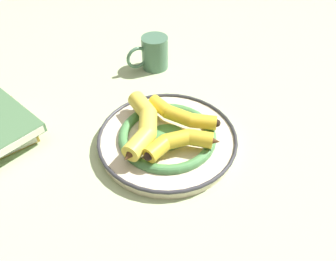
{
  "coord_description": "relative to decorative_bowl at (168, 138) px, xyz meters",
  "views": [
    {
      "loc": [
        -0.48,
        0.11,
        0.53
      ],
      "look_at": [
        0.03,
        -0.0,
        0.04
      ],
      "focal_mm": 35.0,
      "sensor_mm": 36.0,
      "label": 1
    }
  ],
  "objects": [
    {
      "name": "ground_plane",
      "position": [
        -0.03,
        0.0,
        -0.02
      ],
      "size": [
        2.8,
        2.8,
        0.0
      ],
      "primitive_type": "plane",
      "color": "#B2C693"
    },
    {
      "name": "decorative_bowl",
      "position": [
        0.0,
        0.0,
        0.0
      ],
      "size": [
        0.31,
        0.31,
        0.04
      ],
      "color": "beige",
      "rests_on": "ground_plane"
    },
    {
      "name": "banana_a",
      "position": [
        0.01,
        0.05,
        0.04
      ],
      "size": [
        0.21,
        0.1,
        0.04
      ],
      "rotation": [
        0.0,
        0.0,
        -0.21
      ],
      "color": "yellow",
      "rests_on": "decorative_bowl"
    },
    {
      "name": "banana_b",
      "position": [
        0.03,
        -0.04,
        0.03
      ],
      "size": [
        0.14,
        0.15,
        0.03
      ],
      "rotation": [
        0.0,
        0.0,
        -2.31
      ],
      "color": "gold",
      "rests_on": "decorative_bowl"
    },
    {
      "name": "banana_c",
      "position": [
        -0.05,
        -0.01,
        0.04
      ],
      "size": [
        0.07,
        0.17,
        0.03
      ],
      "rotation": [
        0.0,
        0.0,
        -4.61
      ],
      "color": "gold",
      "rests_on": "decorative_bowl"
    },
    {
      "name": "coffee_mug",
      "position": [
        0.32,
        -0.03,
        0.03
      ],
      "size": [
        0.08,
        0.12,
        0.09
      ],
      "rotation": [
        0.0,
        0.0,
        1.87
      ],
      "color": "#477056",
      "rests_on": "ground_plane"
    }
  ]
}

